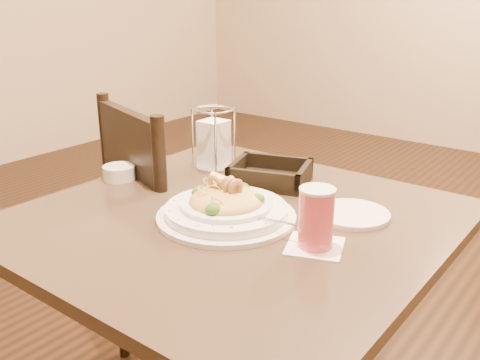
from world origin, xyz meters
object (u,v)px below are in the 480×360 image
Objects in this scene: pasta_bowl at (226,207)px; butter_ramekin at (119,173)px; main_table at (235,303)px; bread_basket at (270,175)px; side_plate at (352,214)px; dining_chair_near at (176,237)px; drink_glass at (316,218)px; napkin_caddy at (214,142)px.

pasta_bowl reaches higher than butter_ramekin.
butter_ramekin is at bearing 175.67° from pasta_bowl.
main_table is at bearing -0.52° from butter_ramekin.
butter_ramekin is at bearing -146.18° from bread_basket.
side_plate is at bearing 40.57° from pasta_bowl.
pasta_bowl is at bearing -4.33° from butter_ramekin.
dining_chair_near is 6.55× the size of drink_glass.
side_plate is at bearing 93.22° from drink_glass.
dining_chair_near is 0.32m from butter_ramekin.
pasta_bowl is 1.45× the size of bread_basket.
pasta_bowl is 0.29m from side_plate.
drink_glass reaches higher than pasta_bowl.
main_table is 0.35m from bread_basket.
butter_ramekin reaches higher than side_plate.
bread_basket is (-0.06, 0.26, -0.01)m from pasta_bowl.
bread_basket is (-0.29, 0.26, -0.04)m from drink_glass.
butter_ramekin is at bearing 177.30° from drink_glass.
drink_glass is at bearing -6.56° from main_table.
drink_glass is 0.84× the size of side_plate.
butter_ramekin is (-0.40, 0.00, 0.25)m from main_table.
napkin_caddy is at bearing 170.47° from side_plate.
napkin_caddy is (-0.20, 0.01, 0.05)m from bread_basket.
bread_basket is 0.41m from butter_ramekin.
pasta_bowl is at bearing -179.85° from drink_glass.
napkin_caddy is (-0.49, 0.27, 0.01)m from drink_glass.
napkin_caddy is at bearing 59.93° from butter_ramekin.
bread_basket is at bearing 102.80° from pasta_bowl.
napkin_caddy is at bearing 137.74° from main_table.
dining_chair_near is at bearing 150.37° from pasta_bowl.
napkin_caddy is 1.03× the size of side_plate.
side_plate is (0.22, 0.19, -0.02)m from pasta_bowl.
side_plate is at bearing -14.53° from bread_basket.
pasta_bowl reaches higher than side_plate.
bread_basket is 2.76× the size of butter_ramekin.
pasta_bowl is 0.40m from butter_ramekin.
butter_ramekin is at bearing 179.48° from main_table.
pasta_bowl is at bearing -45.57° from napkin_caddy.
napkin_caddy is at bearing 134.43° from pasta_bowl.
side_plate is (-0.01, 0.19, -0.06)m from drink_glass.
dining_chair_near reaches higher than drink_glass.
main_table is 0.37m from drink_glass.
bread_basket is (0.32, 0.04, 0.26)m from dining_chair_near.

